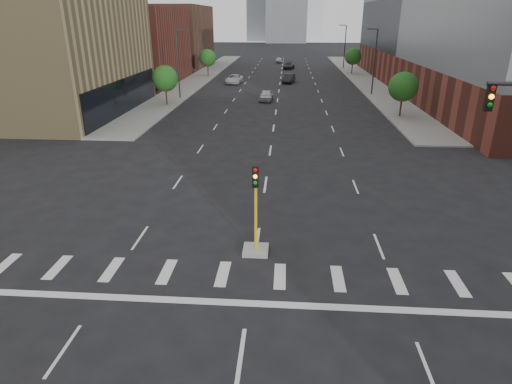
# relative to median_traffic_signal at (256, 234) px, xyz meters

# --- Properties ---
(sidewalk_left_far) EXTENTS (5.00, 92.00, 0.15)m
(sidewalk_left_far) POSITION_rel_median_traffic_signal_xyz_m (-15.00, 65.03, -0.90)
(sidewalk_left_far) COLOR gray
(sidewalk_left_far) RESTS_ON ground
(sidewalk_right_far) EXTENTS (5.00, 92.00, 0.15)m
(sidewalk_right_far) POSITION_rel_median_traffic_signal_xyz_m (15.00, 65.03, -0.90)
(sidewalk_right_far) COLOR gray
(sidewalk_right_far) RESTS_ON ground
(building_left_mid) EXTENTS (20.00, 24.00, 14.00)m
(building_left_mid) POSITION_rel_median_traffic_signal_xyz_m (-27.50, 31.03, 6.03)
(building_left_mid) COLOR #998456
(building_left_mid) RESTS_ON ground
(building_left_far_a) EXTENTS (20.00, 22.00, 12.00)m
(building_left_far_a) POSITION_rel_median_traffic_signal_xyz_m (-27.50, 57.03, 5.03)
(building_left_far_a) COLOR brown
(building_left_far_a) RESTS_ON ground
(building_left_far_b) EXTENTS (20.00, 24.00, 13.00)m
(building_left_far_b) POSITION_rel_median_traffic_signal_xyz_m (-27.50, 83.03, 5.53)
(building_left_far_b) COLOR brown
(building_left_far_b) RESTS_ON ground
(building_right_main) EXTENTS (24.00, 70.00, 22.00)m
(building_right_main) POSITION_rel_median_traffic_signal_xyz_m (29.50, 51.03, 10.03)
(building_right_main) COLOR brown
(building_right_main) RESTS_ON ground
(median_traffic_signal) EXTENTS (1.20, 1.20, 4.40)m
(median_traffic_signal) POSITION_rel_median_traffic_signal_xyz_m (0.00, 0.00, 0.00)
(median_traffic_signal) COLOR #999993
(median_traffic_signal) RESTS_ON ground
(streetlight_right_a) EXTENTS (1.60, 0.22, 9.07)m
(streetlight_right_a) POSITION_rel_median_traffic_signal_xyz_m (13.41, 46.03, 4.04)
(streetlight_right_a) COLOR #2D2D30
(streetlight_right_a) RESTS_ON ground
(streetlight_right_b) EXTENTS (1.60, 0.22, 9.07)m
(streetlight_right_b) POSITION_rel_median_traffic_signal_xyz_m (13.41, 81.03, 4.04)
(streetlight_right_b) COLOR #2D2D30
(streetlight_right_b) RESTS_ON ground
(streetlight_left) EXTENTS (1.60, 0.22, 9.07)m
(streetlight_left) POSITION_rel_median_traffic_signal_xyz_m (-13.41, 41.03, 4.04)
(streetlight_left) COLOR #2D2D30
(streetlight_left) RESTS_ON ground
(tree_left_near) EXTENTS (3.20, 3.20, 4.85)m
(tree_left_near) POSITION_rel_median_traffic_signal_xyz_m (-14.00, 36.03, 2.42)
(tree_left_near) COLOR #382619
(tree_left_near) RESTS_ON ground
(tree_left_far) EXTENTS (3.20, 3.20, 4.85)m
(tree_left_far) POSITION_rel_median_traffic_signal_xyz_m (-14.00, 66.03, 2.42)
(tree_left_far) COLOR #382619
(tree_left_far) RESTS_ON ground
(tree_right_near) EXTENTS (3.20, 3.20, 4.85)m
(tree_right_near) POSITION_rel_median_traffic_signal_xyz_m (14.00, 31.03, 2.42)
(tree_right_near) COLOR #382619
(tree_right_near) RESTS_ON ground
(tree_right_far) EXTENTS (3.20, 3.20, 4.85)m
(tree_right_far) POSITION_rel_median_traffic_signal_xyz_m (14.00, 71.03, 2.42)
(tree_right_far) COLOR #382619
(tree_right_far) RESTS_ON ground
(car_near_left) EXTENTS (1.86, 4.23, 1.41)m
(car_near_left) POSITION_rel_median_traffic_signal_xyz_m (-1.50, 40.44, -0.27)
(car_near_left) COLOR #A9A9AD
(car_near_left) RESTS_ON ground
(car_mid_right) EXTENTS (2.35, 4.78, 1.51)m
(car_mid_right) POSITION_rel_median_traffic_signal_xyz_m (1.50, 57.98, -0.22)
(car_mid_right) COLOR black
(car_mid_right) RESTS_ON ground
(car_far_left) EXTENTS (2.88, 5.44, 1.46)m
(car_far_left) POSITION_rel_median_traffic_signal_xyz_m (-7.82, 56.56, -0.24)
(car_far_left) COLOR #BEBEBE
(car_far_left) RESTS_ON ground
(car_deep_right) EXTENTS (2.77, 5.15, 1.42)m
(car_deep_right) POSITION_rel_median_traffic_signal_xyz_m (1.50, 79.63, -0.26)
(car_deep_right) COLOR #222228
(car_deep_right) RESTS_ON ground
(car_distant) EXTENTS (1.59, 3.93, 1.34)m
(car_distant) POSITION_rel_median_traffic_signal_xyz_m (-1.01, 93.85, -0.30)
(car_distant) COLOR #BABABF
(car_distant) RESTS_ON ground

